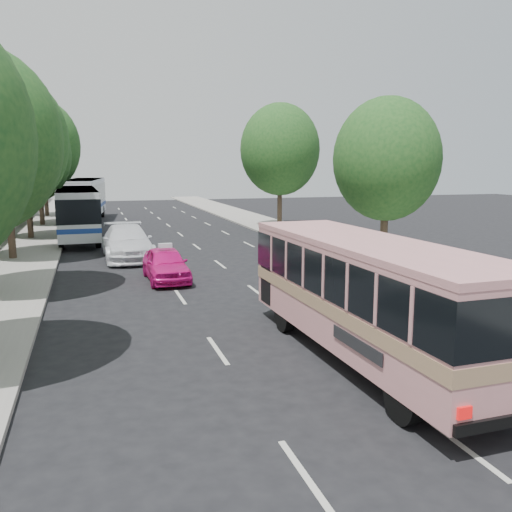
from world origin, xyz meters
name	(u,v)px	position (x,y,z in m)	size (l,w,h in m)	color
ground	(264,323)	(0.00, 0.00, 0.00)	(120.00, 120.00, 0.00)	black
sidewalk_left	(30,243)	(-8.50, 20.00, 0.07)	(4.00, 90.00, 0.15)	#9E998E
sidewalk_right	(292,233)	(8.50, 20.00, 0.06)	(4.00, 90.00, 0.12)	#9E998E
tree_left_c	(5,136)	(-8.62, 13.94, 6.12)	(6.00, 6.00, 9.35)	#38281E
tree_left_d	(26,151)	(-8.52, 21.94, 5.63)	(5.52, 5.52, 8.60)	#38281E
tree_left_e	(38,143)	(-8.42, 29.94, 6.43)	(6.30, 6.30, 9.82)	#38281E
tree_left_f	(44,151)	(-8.62, 37.94, 6.00)	(5.88, 5.88, 9.16)	#38281E
tree_right_near	(389,155)	(8.78, 7.94, 5.20)	(5.10, 5.10, 7.95)	#38281E
tree_right_far	(281,146)	(9.08, 23.94, 6.12)	(6.00, 6.00, 9.35)	#38281E
pink_bus	(367,286)	(1.41, -3.73, 1.85)	(2.63, 9.40, 2.98)	#D28789
pink_taxi	(166,264)	(-2.00, 7.03, 0.69)	(1.63, 4.05, 1.38)	#DC137F
white_pickup	(127,242)	(-3.16, 12.96, 0.85)	(2.37, 5.83, 1.69)	white
tour_coach_front	(77,209)	(-5.67, 21.05, 1.97)	(2.71, 11.00, 3.27)	silver
tour_coach_rear	(84,196)	(-5.35, 32.89, 2.14)	(3.83, 12.11, 3.56)	white
taxi_roof_sign	(165,246)	(-2.00, 7.03, 1.47)	(0.55, 0.18, 0.18)	silver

